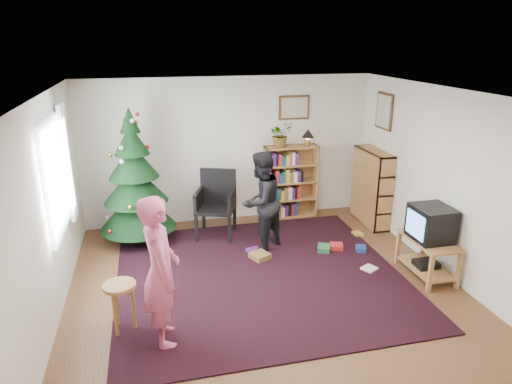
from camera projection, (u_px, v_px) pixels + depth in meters
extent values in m
plane|color=brown|center=(265.00, 287.00, 5.99)|extent=(5.00, 5.00, 0.00)
plane|color=white|center=(266.00, 94.00, 5.18)|extent=(5.00, 5.00, 0.00)
cube|color=silver|center=(229.00, 150.00, 7.88)|extent=(5.00, 0.02, 2.50)
cube|color=silver|center=(353.00, 311.00, 3.28)|extent=(5.00, 0.02, 2.50)
cube|color=silver|center=(47.00, 215.00, 5.03)|extent=(0.02, 5.00, 2.50)
cube|color=silver|center=(445.00, 183.00, 6.13)|extent=(0.02, 5.00, 2.50)
cube|color=black|center=(259.00, 275.00, 6.26)|extent=(3.80, 3.60, 0.02)
cube|color=silver|center=(56.00, 178.00, 5.51)|extent=(0.04, 1.20, 1.40)
cube|color=white|center=(68.00, 163.00, 6.16)|extent=(0.06, 0.35, 1.60)
cube|color=#4C3319|center=(294.00, 108.00, 7.88)|extent=(0.55, 0.03, 0.42)
cube|color=beige|center=(294.00, 108.00, 7.88)|extent=(0.47, 0.01, 0.34)
cube|color=#4C3319|center=(384.00, 111.00, 7.51)|extent=(0.03, 0.50, 0.60)
cube|color=beige|center=(384.00, 111.00, 7.51)|extent=(0.01, 0.42, 0.52)
cylinder|color=#3F2816|center=(140.00, 234.00, 7.32)|extent=(0.11, 0.11, 0.23)
cone|color=black|center=(137.00, 208.00, 7.18)|extent=(1.18, 1.18, 0.67)
cone|color=black|center=(135.00, 184.00, 7.05)|extent=(0.99, 0.99, 0.59)
cone|color=black|center=(133.00, 161.00, 6.93)|extent=(0.76, 0.76, 0.52)
cone|color=black|center=(131.00, 139.00, 6.82)|extent=(0.53, 0.53, 0.46)
cone|color=black|center=(129.00, 120.00, 6.73)|extent=(0.30, 0.30, 0.38)
cube|color=#9D6538|center=(290.00, 182.00, 8.16)|extent=(0.95, 0.30, 1.30)
cube|color=#9D6538|center=(291.00, 147.00, 7.96)|extent=(0.95, 0.30, 0.03)
cube|color=#9D6538|center=(372.00, 187.00, 7.86)|extent=(0.30, 0.95, 1.30)
cube|color=#9D6538|center=(375.00, 152.00, 7.65)|extent=(0.30, 0.95, 0.03)
cube|color=#9D6538|center=(429.00, 240.00, 6.11)|extent=(0.47, 0.85, 0.04)
cube|color=#9D6538|center=(430.00, 274.00, 5.79)|extent=(0.05, 0.05, 0.51)
cube|color=#9D6538|center=(459.00, 271.00, 5.88)|extent=(0.05, 0.05, 0.51)
cube|color=#9D6538|center=(398.00, 248.00, 6.52)|extent=(0.05, 0.05, 0.51)
cube|color=#9D6538|center=(424.00, 245.00, 6.61)|extent=(0.05, 0.05, 0.51)
cube|color=#9D6538|center=(426.00, 267.00, 6.24)|extent=(0.43, 0.81, 0.03)
cube|color=black|center=(426.00, 264.00, 6.22)|extent=(0.30, 0.25, 0.08)
cube|color=black|center=(432.00, 223.00, 6.03)|extent=(0.47, 0.52, 0.45)
cube|color=#5C92FB|center=(415.00, 225.00, 5.98)|extent=(0.01, 0.41, 0.33)
cube|color=black|center=(216.00, 209.00, 7.36)|extent=(0.75, 0.75, 0.05)
cube|color=black|center=(213.00, 186.00, 7.51)|extent=(0.57, 0.25, 0.59)
cube|color=black|center=(202.00, 230.00, 7.13)|extent=(0.06, 0.06, 0.48)
cube|color=black|center=(235.00, 227.00, 7.25)|extent=(0.06, 0.06, 0.48)
cube|color=black|center=(198.00, 218.00, 7.62)|extent=(0.06, 0.06, 0.48)
cube|color=black|center=(229.00, 215.00, 7.74)|extent=(0.06, 0.06, 0.48)
cylinder|color=#9D6538|center=(119.00, 286.00, 4.92)|extent=(0.35, 0.35, 0.04)
cylinder|color=#9D6538|center=(134.00, 308.00, 5.04)|extent=(0.04, 0.04, 0.55)
cylinder|color=#9D6538|center=(116.00, 304.00, 5.10)|extent=(0.04, 0.04, 0.55)
cylinder|color=#9D6538|center=(115.00, 316.00, 4.90)|extent=(0.04, 0.04, 0.55)
imported|color=#C14D70|center=(161.00, 271.00, 4.69)|extent=(0.45, 0.64, 1.65)
imported|color=black|center=(261.00, 202.00, 6.82)|extent=(0.95, 0.92, 1.54)
imported|color=gray|center=(280.00, 134.00, 7.84)|extent=(0.48, 0.45, 0.44)
cylinder|color=#A57F33|center=(308.00, 143.00, 8.00)|extent=(0.09, 0.09, 0.09)
sphere|color=#FFD88C|center=(308.00, 137.00, 7.97)|extent=(0.09, 0.09, 0.09)
cone|color=black|center=(308.00, 133.00, 7.95)|extent=(0.22, 0.22, 0.14)
cube|color=#A51E19|center=(336.00, 247.00, 7.01)|extent=(0.20, 0.20, 0.08)
cube|color=navy|center=(361.00, 250.00, 6.94)|extent=(0.20, 0.20, 0.08)
cube|color=#1E592D|center=(324.00, 249.00, 6.95)|extent=(0.20, 0.20, 0.08)
cube|color=gold|center=(358.00, 233.00, 7.51)|extent=(0.20, 0.20, 0.08)
cube|color=brown|center=(260.00, 257.00, 6.72)|extent=(0.20, 0.20, 0.08)
cube|color=beige|center=(369.00, 268.00, 6.39)|extent=(0.20, 0.20, 0.08)
cube|color=#4C1959|center=(253.00, 250.00, 6.93)|extent=(0.20, 0.20, 0.08)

